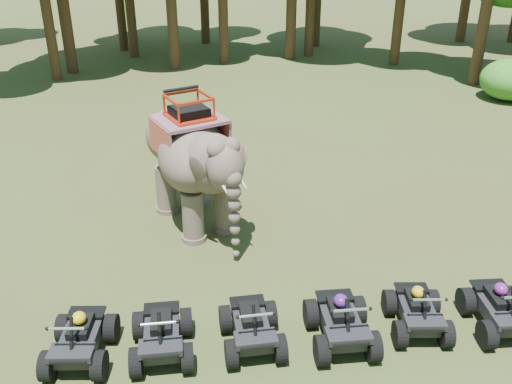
# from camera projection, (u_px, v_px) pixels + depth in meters

# --- Properties ---
(ground) EXTENTS (110.00, 110.00, 0.00)m
(ground) POSITION_uv_depth(u_px,v_px,m) (260.00, 283.00, 14.01)
(ground) COLOR #47381E
(ground) RESTS_ON ground
(elephant) EXTENTS (3.77, 5.01, 3.85)m
(elephant) POSITION_uv_depth(u_px,v_px,m) (193.00, 160.00, 15.92)
(elephant) COLOR brown
(elephant) RESTS_ON ground
(atv_0) EXTENTS (1.38, 1.80, 1.26)m
(atv_0) POSITION_uv_depth(u_px,v_px,m) (79.00, 333.00, 11.42)
(atv_0) COLOR black
(atv_0) RESTS_ON ground
(atv_1) EXTENTS (1.31, 1.75, 1.26)m
(atv_1) POSITION_uv_depth(u_px,v_px,m) (161.00, 329.00, 11.55)
(atv_1) COLOR black
(atv_1) RESTS_ON ground
(atv_2) EXTENTS (1.35, 1.77, 1.25)m
(atv_2) POSITION_uv_depth(u_px,v_px,m) (252.00, 321.00, 11.77)
(atv_2) COLOR black
(atv_2) RESTS_ON ground
(atv_3) EXTENTS (1.34, 1.82, 1.33)m
(atv_3) POSITION_uv_depth(u_px,v_px,m) (342.00, 316.00, 11.84)
(atv_3) COLOR black
(atv_3) RESTS_ON ground
(atv_4) EXTENTS (1.34, 1.74, 1.22)m
(atv_4) POSITION_uv_depth(u_px,v_px,m) (418.00, 306.00, 12.24)
(atv_4) COLOR black
(atv_4) RESTS_ON ground
(atv_5) EXTENTS (1.31, 1.77, 1.29)m
(atv_5) POSITION_uv_depth(u_px,v_px,m) (502.00, 304.00, 12.25)
(atv_5) COLOR black
(atv_5) RESTS_ON ground
(tree_24) EXTENTS (5.41, 5.41, 7.73)m
(tree_24) POSITION_uv_depth(u_px,v_px,m) (45.00, 4.00, 28.54)
(tree_24) COLOR #195114
(tree_24) RESTS_ON ground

